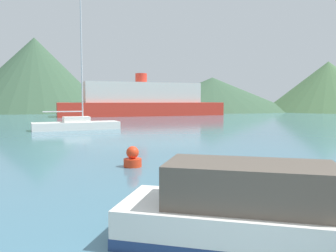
# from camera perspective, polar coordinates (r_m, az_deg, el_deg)

# --- Properties ---
(motorboat_near) EXTENTS (6.39, 3.58, 1.88)m
(motorboat_near) POSITION_cam_1_polar(r_m,az_deg,el_deg) (6.05, 22.85, -15.16)
(motorboat_near) COLOR white
(motorboat_near) RESTS_ON ground_plane
(sailboat_inner) EXTENTS (7.42, 4.35, 11.26)m
(sailboat_inner) POSITION_cam_1_polar(r_m,az_deg,el_deg) (28.93, -15.64, 0.32)
(sailboat_inner) COLOR white
(sailboat_inner) RESTS_ON ground_plane
(ferry_distant) EXTENTS (28.20, 14.41, 7.05)m
(ferry_distant) POSITION_cam_1_polar(r_m,az_deg,el_deg) (55.55, -4.67, 4.32)
(ferry_distant) COLOR red
(ferry_distant) RESTS_ON ground_plane
(buoy_marker) EXTENTS (0.67, 0.67, 0.77)m
(buoy_marker) POSITION_cam_1_polar(r_m,az_deg,el_deg) (12.28, -6.18, -5.60)
(buoy_marker) COLOR red
(buoy_marker) RESTS_ON ground_plane
(hill_central) EXTENTS (33.05, 33.05, 16.72)m
(hill_central) POSITION_cam_1_polar(r_m,az_deg,el_deg) (80.87, -22.13, 8.26)
(hill_central) COLOR #38563D
(hill_central) RESTS_ON ground_plane
(hill_east) EXTENTS (39.36, 39.36, 8.32)m
(hill_east) POSITION_cam_1_polar(r_m,az_deg,el_deg) (83.33, 7.70, 5.52)
(hill_east) COLOR #38563D
(hill_east) RESTS_ON ground_plane
(hill_far_east) EXTENTS (28.54, 28.54, 11.49)m
(hill_far_east) POSITION_cam_1_polar(r_m,az_deg,el_deg) (84.29, 26.03, 6.18)
(hill_far_east) COLOR #476B42
(hill_far_east) RESTS_ON ground_plane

